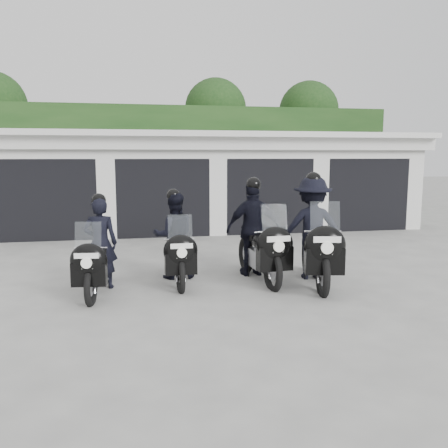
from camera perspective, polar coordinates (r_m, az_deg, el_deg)
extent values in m
plane|color=#9F9F99|center=(8.21, -4.57, -7.95)|extent=(80.00, 80.00, 0.00)
cube|color=silver|center=(16.38, -8.02, 5.03)|extent=(16.00, 6.00, 2.80)
cube|color=silver|center=(16.17, -8.09, 10.24)|extent=(16.40, 6.80, 0.16)
cube|color=silver|center=(13.12, -7.35, 9.74)|extent=(16.40, 0.12, 0.40)
cube|color=black|center=(13.52, -7.22, -1.07)|extent=(16.00, 0.06, 0.24)
cube|color=black|center=(14.75, -19.74, 3.12)|extent=(2.60, 2.60, 2.20)
cube|color=silver|center=(13.67, -20.68, 8.60)|extent=(2.60, 0.50, 0.60)
cube|color=silver|center=(13.53, -13.95, 4.22)|extent=(0.50, 0.50, 2.80)
cube|color=black|center=(14.61, -7.62, 3.49)|extent=(2.60, 2.60, 2.20)
cube|color=silver|center=(13.52, -7.45, 9.06)|extent=(2.60, 0.50, 0.60)
cube|color=silver|center=(13.73, -0.88, 4.52)|extent=(0.50, 0.50, 2.80)
cube|color=black|center=(15.11, 4.22, 3.69)|extent=(2.60, 2.60, 2.20)
cube|color=silver|center=(14.06, 5.42, 9.05)|extent=(2.60, 0.50, 0.60)
cube|color=silver|center=(14.60, 11.22, 4.58)|extent=(0.50, 0.50, 2.80)
cube|color=black|center=(16.21, 14.88, 3.74)|extent=(2.60, 2.60, 2.20)
cube|color=silver|center=(15.23, 16.81, 8.68)|extent=(2.60, 0.50, 0.60)
cube|color=silver|center=(16.03, 21.57, 4.47)|extent=(0.50, 0.50, 2.80)
cube|color=#173613|center=(20.35, -8.68, 7.73)|extent=(20.00, 2.00, 4.30)
sphere|color=#173613|center=(22.28, -1.03, 13.65)|extent=(2.80, 2.80, 2.80)
cylinder|color=black|center=(22.18, -1.01, 6.56)|extent=(0.24, 0.24, 3.30)
sphere|color=#173613|center=(23.48, 10.15, 13.24)|extent=(2.80, 2.80, 2.80)
cylinder|color=black|center=(23.39, 9.98, 6.52)|extent=(0.24, 0.24, 3.30)
torus|color=black|center=(7.66, -15.74, -7.24)|extent=(0.17, 0.66, 0.66)
torus|color=black|center=(8.90, -14.11, -5.04)|extent=(0.17, 0.66, 0.66)
cube|color=#AFAFB5|center=(8.28, -14.85, -5.61)|extent=(0.29, 0.52, 0.29)
cube|color=black|center=(8.30, -14.84, -6.60)|extent=(0.21, 1.17, 0.05)
ellipsoid|color=black|center=(8.07, -15.13, -3.75)|extent=(0.35, 0.55, 0.26)
cube|color=black|center=(8.44, -14.65, -3.10)|extent=(0.29, 0.52, 0.09)
ellipsoid|color=black|center=(7.50, -15.97, -4.27)|extent=(0.60, 0.36, 0.54)
cube|color=black|center=(7.54, -15.91, -5.80)|extent=(0.54, 0.26, 0.36)
cube|color=#B2BFC6|center=(7.45, -16.04, -1.52)|extent=(0.41, 0.15, 0.46)
cylinder|color=silver|center=(7.64, -15.75, -2.79)|extent=(0.50, 0.08, 0.03)
cube|color=white|center=(7.33, -16.24, -3.70)|extent=(0.36, 0.06, 0.08)
cube|color=white|center=(7.39, -16.15, -4.89)|extent=(0.16, 0.03, 0.09)
imported|color=black|center=(8.43, -14.66, -2.25)|extent=(0.62, 0.44, 1.58)
sphere|color=black|center=(8.33, -14.84, 2.76)|extent=(0.24, 0.24, 0.24)
torus|color=black|center=(8.08, -5.26, -6.12)|extent=(0.11, 0.67, 0.67)
torus|color=black|center=(9.36, -6.25, -4.16)|extent=(0.11, 0.67, 0.67)
cube|color=#AFAFB5|center=(8.72, -5.81, -4.63)|extent=(0.25, 0.51, 0.29)
cube|color=black|center=(8.74, -5.78, -5.59)|extent=(0.10, 1.19, 0.05)
ellipsoid|color=black|center=(8.51, -5.72, -2.81)|extent=(0.31, 0.53, 0.26)
cube|color=black|center=(8.89, -6.02, -2.22)|extent=(0.25, 0.51, 0.09)
ellipsoid|color=black|center=(7.92, -5.24, -3.23)|extent=(0.58, 0.31, 0.55)
cube|color=black|center=(7.96, -5.22, -4.72)|extent=(0.54, 0.21, 0.37)
cube|color=#B2BFC6|center=(7.88, -5.30, -0.58)|extent=(0.41, 0.11, 0.47)
cylinder|color=silver|center=(8.07, -5.41, -1.83)|extent=(0.51, 0.04, 0.03)
cube|color=white|center=(7.74, -5.11, -2.66)|extent=(0.37, 0.02, 0.08)
cube|color=white|center=(7.80, -5.12, -3.81)|extent=(0.17, 0.02, 0.09)
imported|color=black|center=(8.89, -6.04, -1.40)|extent=(0.79, 0.62, 1.61)
sphere|color=black|center=(8.79, -6.11, 3.45)|extent=(0.25, 0.25, 0.25)
torus|color=black|center=(8.20, 5.87, -5.68)|extent=(0.17, 0.76, 0.75)
torus|color=black|center=(9.56, 2.67, -3.65)|extent=(0.17, 0.76, 0.75)
cube|color=#AFAFB5|center=(8.88, 4.11, -4.11)|extent=(0.31, 0.58, 0.33)
cube|color=black|center=(8.90, 4.14, -5.17)|extent=(0.18, 1.34, 0.06)
ellipsoid|color=black|center=(8.65, 4.51, -2.08)|extent=(0.38, 0.62, 0.30)
cube|color=black|center=(9.06, 3.57, -1.47)|extent=(0.31, 0.58, 0.10)
ellipsoid|color=black|center=(8.02, 6.13, -2.46)|extent=(0.67, 0.39, 0.62)
cube|color=black|center=(8.07, 6.11, -4.11)|extent=(0.61, 0.27, 0.41)
cube|color=#B2BFC6|center=(7.99, 6.10, 0.48)|extent=(0.46, 0.15, 0.52)
cylinder|color=silver|center=(8.18, 5.63, -0.93)|extent=(0.58, 0.07, 0.03)
cube|color=white|center=(7.84, 6.61, -1.80)|extent=(0.41, 0.05, 0.09)
cube|color=white|center=(7.90, 6.51, -3.08)|extent=(0.19, 0.03, 0.10)
imported|color=black|center=(9.05, 3.54, -0.57)|extent=(1.10, 0.68, 1.80)
sphere|color=black|center=(8.96, 3.58, 4.78)|extent=(0.28, 0.28, 0.28)
torus|color=black|center=(8.01, 11.80, -6.02)|extent=(0.28, 0.80, 0.79)
torus|color=black|center=(9.50, 9.99, -3.73)|extent=(0.28, 0.80, 0.79)
cube|color=#AFAFB5|center=(8.76, 10.80, -4.26)|extent=(0.40, 0.64, 0.35)
cube|color=black|center=(8.78, 10.79, -5.40)|extent=(0.37, 1.40, 0.07)
ellipsoid|color=black|center=(8.51, 11.08, -2.10)|extent=(0.47, 0.68, 0.31)
cube|color=black|center=(8.96, 10.55, -1.43)|extent=(0.40, 0.64, 0.11)
ellipsoid|color=black|center=(7.82, 12.03, -2.55)|extent=(0.74, 0.49, 0.65)
cube|color=black|center=(7.87, 11.97, -4.33)|extent=(0.66, 0.36, 0.43)
cube|color=#B2BFC6|center=(7.78, 12.07, 0.64)|extent=(0.49, 0.22, 0.55)
cylinder|color=silver|center=(7.99, 11.76, -0.89)|extent=(0.60, 0.15, 0.03)
cube|color=white|center=(7.62, 12.33, -1.84)|extent=(0.43, 0.10, 0.10)
cube|color=white|center=(7.68, 12.23, -3.23)|extent=(0.19, 0.06, 0.11)
imported|color=black|center=(8.95, 10.55, -0.47)|extent=(1.33, 0.87, 1.90)
sphere|color=black|center=(8.87, 10.70, 5.24)|extent=(0.29, 0.29, 0.29)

